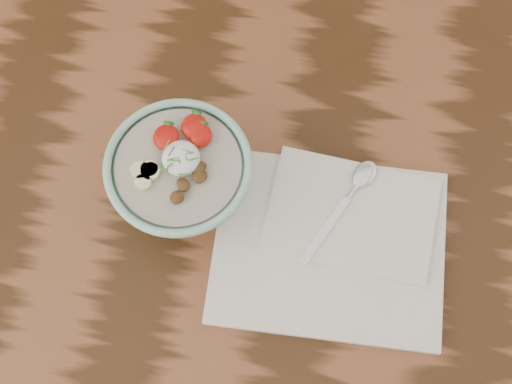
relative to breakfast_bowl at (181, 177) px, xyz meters
The scene contains 4 objects.
table 16.97cm from the breakfast_bowl, 117.31° to the right, with size 160.00×90.00×75.00cm.
breakfast_bowl is the anchor object (origin of this frame).
napkin 21.00cm from the breakfast_bowl, ahead, with size 29.97×24.73×1.79cm.
spoon 22.38cm from the breakfast_bowl, ahead, with size 8.87×15.86×0.87cm.
Camera 1 is at (17.90, -24.39, 162.90)cm, focal length 50.00 mm.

